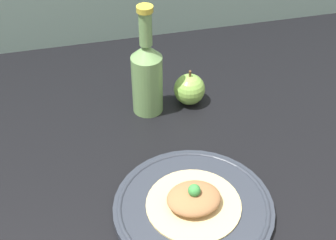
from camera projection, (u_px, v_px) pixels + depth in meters
The scene contains 5 objects.
ground_plane at pixel (208, 159), 100.81cm from camera, with size 180.00×110.00×4.00cm, color black.
plate at pixel (193, 207), 86.68cm from camera, with size 29.88×29.88×1.76cm.
plated_food at pixel (194, 200), 85.45cm from camera, with size 17.67×17.67×5.21cm.
cider_bottle at pixel (147, 74), 104.80cm from camera, with size 7.08×7.08×26.38cm.
apple at pixel (189, 89), 110.87cm from camera, with size 7.46×7.46×8.89cm.
Camera 1 is at (-25.79, -68.41, 68.44)cm, focal length 50.00 mm.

